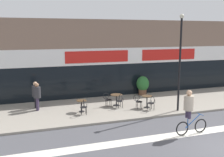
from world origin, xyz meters
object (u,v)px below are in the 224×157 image
at_px(cafe_chair_0_near, 84,106).
at_px(lamp_post, 180,57).
at_px(cafe_chair_1_near, 120,100).
at_px(cafe_chair_2_side, 138,100).
at_px(pedestrian_near_end, 37,94).
at_px(bistro_table_0, 82,104).
at_px(bistro_table_2, 147,99).
at_px(cafe_chair_1_side, 107,99).
at_px(pedestrian_far_end, 36,93).
at_px(planter_pot, 143,85).
at_px(cyclist_0, 189,109).
at_px(bistro_table_1, 116,98).
at_px(cafe_chair_2_near, 152,102).

height_order(cafe_chair_0_near, lamp_post, lamp_post).
bearing_deg(cafe_chair_1_near, cafe_chair_0_near, 97.23).
relative_size(cafe_chair_0_near, cafe_chair_1_near, 1.00).
bearing_deg(cafe_chair_0_near, lamp_post, -94.37).
relative_size(cafe_chair_2_side, pedestrian_near_end, 0.52).
relative_size(bistro_table_0, bistro_table_2, 0.92).
distance_m(bistro_table_0, cafe_chair_1_side, 1.93).
xyz_separation_m(pedestrian_near_end, pedestrian_far_end, (-0.06, 0.53, -0.01)).
bearing_deg(pedestrian_near_end, pedestrian_far_end, -70.00).
bearing_deg(cafe_chair_1_side, planter_pot, 31.38).
distance_m(cafe_chair_1_near, planter_pot, 4.02).
bearing_deg(bistro_table_2, cafe_chair_2_side, 179.08).
xyz_separation_m(cyclist_0, pedestrian_near_end, (-6.64, 6.08, -0.14)).
distance_m(bistro_table_1, pedestrian_far_end, 5.16).
bearing_deg(bistro_table_0, cafe_chair_2_near, -14.83).
relative_size(cafe_chair_1_side, lamp_post, 0.16).
bearing_deg(pedestrian_far_end, cafe_chair_2_near, -35.57).
bearing_deg(lamp_post, cafe_chair_2_near, 159.63).
relative_size(cafe_chair_1_near, lamp_post, 0.16).
distance_m(cafe_chair_0_near, cafe_chair_2_side, 3.52).
bearing_deg(cafe_chair_2_near, pedestrian_near_end, 65.27).
height_order(bistro_table_0, cafe_chair_0_near, cafe_chair_0_near).
height_order(cafe_chair_1_side, lamp_post, lamp_post).
distance_m(cafe_chair_1_side, pedestrian_far_end, 4.55).
relative_size(bistro_table_1, lamp_post, 0.14).
bearing_deg(lamp_post, bistro_table_2, 141.98).
distance_m(cafe_chair_2_near, pedestrian_near_end, 7.03).
relative_size(cafe_chair_2_near, pedestrian_far_end, 0.53).
bearing_deg(cafe_chair_2_side, cyclist_0, -74.20).
height_order(bistro_table_2, cafe_chair_2_near, cafe_chair_2_near).
distance_m(bistro_table_0, pedestrian_near_end, 2.81).
distance_m(planter_pot, pedestrian_near_end, 8.02).
xyz_separation_m(cafe_chair_2_side, planter_pot, (1.86, 3.22, 0.27)).
xyz_separation_m(cafe_chair_1_side, cafe_chair_2_near, (2.31, -1.71, 0.00)).
relative_size(bistro_table_1, cafe_chair_2_side, 0.87).
bearing_deg(bistro_table_0, pedestrian_near_end, 154.72).
xyz_separation_m(bistro_table_1, cafe_chair_1_side, (-0.63, -0.00, -0.02)).
bearing_deg(bistro_table_2, cafe_chair_2_near, -89.30).
relative_size(bistro_table_2, cafe_chair_2_near, 0.85).
height_order(cafe_chair_2_near, pedestrian_near_end, pedestrian_near_end).
xyz_separation_m(cafe_chair_1_side, pedestrian_far_end, (-4.39, 1.10, 0.49)).
bearing_deg(pedestrian_near_end, cafe_chair_1_side, -174.11).
relative_size(planter_pot, lamp_post, 0.25).
height_order(cafe_chair_1_side, cyclist_0, cyclist_0).
distance_m(bistro_table_1, cafe_chair_1_near, 0.63).
bearing_deg(cafe_chair_1_near, bistro_table_0, 83.01).
bearing_deg(bistro_table_1, cafe_chair_2_side, -45.57).
height_order(bistro_table_2, planter_pot, planter_pot).
xyz_separation_m(bistro_table_1, cafe_chair_2_near, (1.68, -1.71, -0.02)).
bearing_deg(cafe_chair_1_side, cyclist_0, -67.21).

